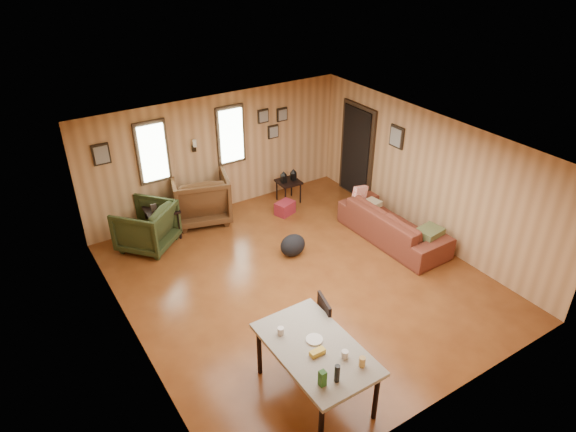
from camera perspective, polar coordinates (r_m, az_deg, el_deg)
name	(u,v)px	position (r m, az deg, el deg)	size (l,w,h in m)	color
room	(301,208)	(8.28, 1.46, 0.88)	(5.54, 6.04, 2.44)	brown
sofa	(394,220)	(9.67, 11.68, -0.40)	(2.22, 0.65, 0.87)	maroon
recliner_brown	(201,195)	(10.25, -9.69, 2.35)	(1.06, 0.99, 1.09)	#4A2D16
recliner_green	(146,224)	(9.62, -15.52, -0.91)	(0.91, 0.85, 0.93)	#273015
end_table	(162,218)	(9.85, -13.80, -0.20)	(0.61, 0.56, 0.74)	black
side_table	(289,180)	(10.79, 0.06, 4.02)	(0.48, 0.48, 0.73)	black
cooler	(285,208)	(10.47, -0.34, 0.89)	(0.44, 0.37, 0.27)	maroon
backpack	(293,245)	(9.16, 0.54, -3.27)	(0.54, 0.46, 0.41)	black
sofa_pillows	(396,215)	(9.68, 11.86, 0.12)	(0.68, 1.92, 0.39)	#515731
dining_table	(316,352)	(6.39, 3.15, -14.88)	(0.95, 1.58, 1.04)	gray
dining_chair	(316,325)	(7.04, 3.11, -12.03)	(0.52, 0.52, 0.94)	#273015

